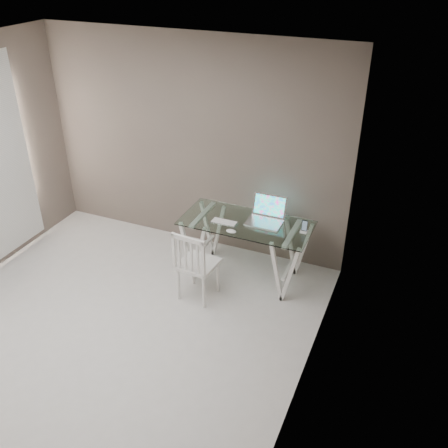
# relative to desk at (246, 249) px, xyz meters

# --- Properties ---
(room) EXTENTS (4.50, 4.52, 2.71)m
(room) POSITION_rel_desk_xyz_m (-1.00, -1.68, 1.33)
(room) COLOR beige
(room) RESTS_ON ground
(desk) EXTENTS (1.50, 0.70, 0.75)m
(desk) POSITION_rel_desk_xyz_m (0.00, 0.00, 0.00)
(desk) COLOR silver
(desk) RESTS_ON ground
(chair) EXTENTS (0.44, 0.44, 0.89)m
(chair) POSITION_rel_desk_xyz_m (-0.36, -0.64, 0.10)
(chair) COLOR white
(chair) RESTS_ON ground
(laptop) EXTENTS (0.40, 0.37, 0.27)m
(laptop) POSITION_rel_desk_xyz_m (0.20, 0.13, 0.43)
(laptop) COLOR silver
(laptop) RESTS_ON desk
(keyboard) EXTENTS (0.30, 0.13, 0.01)m
(keyboard) POSITION_rel_desk_xyz_m (-0.23, -0.10, 0.37)
(keyboard) COLOR silver
(keyboard) RESTS_ON desk
(mouse) EXTENTS (0.12, 0.07, 0.04)m
(mouse) POSITION_rel_desk_xyz_m (-0.07, -0.28, 0.38)
(mouse) COLOR white
(mouse) RESTS_ON desk
(phone_dock) EXTENTS (0.08, 0.08, 0.14)m
(phone_dock) POSITION_rel_desk_xyz_m (0.67, 0.05, 0.40)
(phone_dock) COLOR white
(phone_dock) RESTS_ON desk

